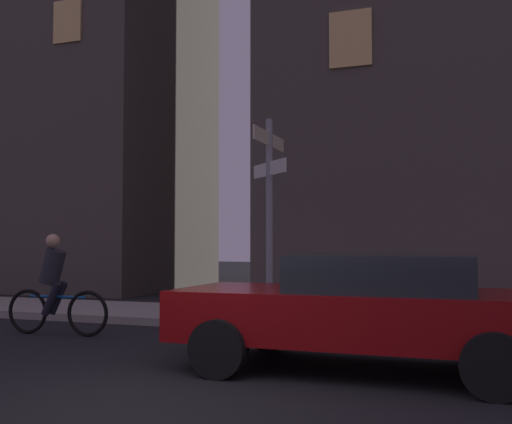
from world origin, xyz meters
name	(u,v)px	position (x,y,z in m)	size (l,w,h in m)	color
ground_plane	(133,414)	(0.00, 0.00, 0.00)	(80.00, 80.00, 0.00)	black
sidewalk_kerb	(315,320)	(0.00, 6.18, 0.07)	(40.00, 2.53, 0.14)	gray
signpost	(269,200)	(-0.58, 5.33, 2.21)	(0.88, 1.57, 3.48)	gray
car_near_right	(366,308)	(1.59, 2.40, 0.72)	(4.35, 2.01, 1.33)	maroon
cyclist	(55,288)	(-3.57, 3.47, 0.75)	(1.82, 0.35, 1.61)	black
building_left_block	(38,80)	(-11.45, 12.40, 7.12)	(10.91, 6.42, 14.24)	#4C443D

